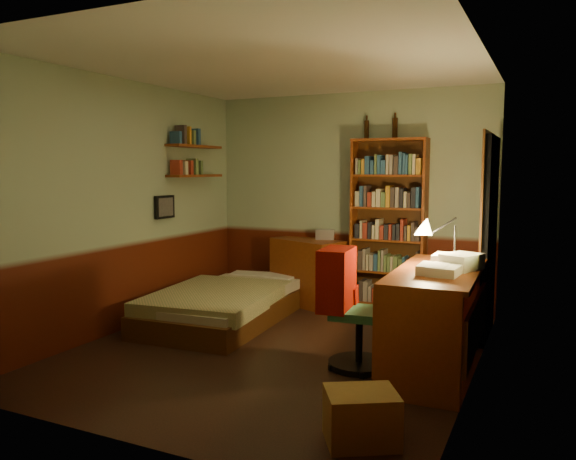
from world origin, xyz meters
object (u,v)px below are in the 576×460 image
at_px(desk, 437,320).
at_px(office_chair, 360,305).
at_px(bookshelf, 388,226).
at_px(cardboard_box_b, 371,413).
at_px(mini_stereo, 325,234).
at_px(bed, 226,292).
at_px(cardboard_box_a, 361,417).
at_px(dresser, 308,272).
at_px(desk_lamp, 455,227).

relative_size(desk, office_chair, 1.48).
relative_size(bookshelf, cardboard_box_b, 6.83).
bearing_deg(desk, mini_stereo, 132.28).
height_order(desk, cardboard_box_b, desk).
bearing_deg(desk, bookshelf, 115.81).
bearing_deg(office_chair, bookshelf, 93.25).
bearing_deg(bookshelf, mini_stereo, 174.69).
height_order(bed, office_chair, office_chair).
bearing_deg(cardboard_box_b, bed, 140.21).
height_order(office_chair, cardboard_box_a, office_chair).
xyz_separation_m(dresser, bookshelf, (0.99, 0.08, 0.61)).
height_order(desk, desk_lamp, desk_lamp).
distance_m(dresser, cardboard_box_b, 3.42).
distance_m(dresser, cardboard_box_a, 3.59).
height_order(mini_stereo, bookshelf, bookshelf).
bearing_deg(office_chair, cardboard_box_a, -76.69).
height_order(dresser, office_chair, office_chair).
distance_m(desk, cardboard_box_b, 1.33).
relative_size(dresser, cardboard_box_b, 3.08).
bearing_deg(bed, cardboard_box_b, -43.24).
distance_m(dresser, desk, 2.51).
height_order(bed, dresser, dresser).
relative_size(mini_stereo, desk, 0.14).
bearing_deg(bed, dresser, 60.43).
relative_size(dresser, bookshelf, 0.45).
distance_m(office_chair, cardboard_box_a, 1.37).
bearing_deg(cardboard_box_b, cardboard_box_a, -90.93).
relative_size(bed, desk_lamp, 3.17).
xyz_separation_m(office_chair, cardboard_box_b, (0.43, -1.05, -0.43)).
bearing_deg(dresser, bookshelf, 26.87).
relative_size(bed, dresser, 2.33).
height_order(mini_stereo, cardboard_box_b, mini_stereo).
height_order(mini_stereo, office_chair, office_chair).
relative_size(bed, cardboard_box_b, 7.16).
xyz_separation_m(desk, cardboard_box_b, (-0.17, -1.28, -0.32)).
relative_size(bookshelf, desk, 1.28).
xyz_separation_m(bed, mini_stereo, (0.71, 1.20, 0.56)).
relative_size(mini_stereo, bookshelf, 0.11).
relative_size(dresser, cardboard_box_a, 2.13).
distance_m(bed, mini_stereo, 1.50).
relative_size(mini_stereo, office_chair, 0.21).
xyz_separation_m(bed, dresser, (0.53, 1.07, 0.09)).
xyz_separation_m(bed, bookshelf, (1.51, 1.16, 0.70)).
distance_m(dresser, desk_lamp, 2.56).
bearing_deg(cardboard_box_a, bookshelf, 102.67).
bearing_deg(dresser, cardboard_box_a, -39.46).
bearing_deg(cardboard_box_a, mini_stereo, 115.13).
bearing_deg(office_chair, desk, 16.10).
bearing_deg(dresser, bed, -94.16).
distance_m(bed, office_chair, 2.00).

